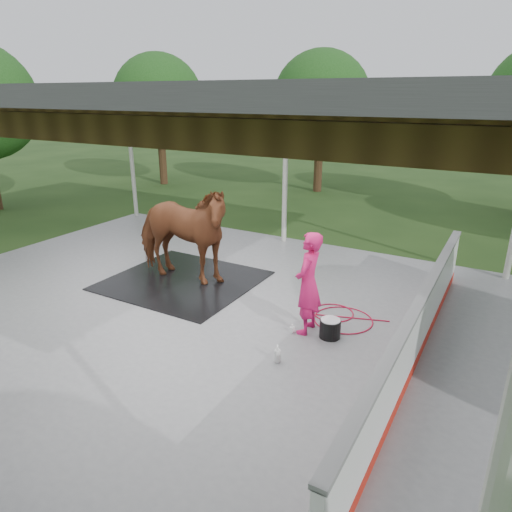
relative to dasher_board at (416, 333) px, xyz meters
The scene contains 12 objects.
ground 4.64m from the dasher_board, behind, with size 100.00×100.00×0.00m, color #1E3814.
concrete_slab 4.63m from the dasher_board, behind, with size 12.00×10.00×0.05m, color slate.
pavilion_structure 5.70m from the dasher_board, behind, with size 12.60×10.60×4.05m.
dasher_board is the anchor object (origin of this frame).
tree_belt 5.43m from the dasher_board, 168.18° to the left, with size 28.00×28.00×5.80m.
rubber_mat 5.34m from the dasher_board, behind, with size 3.16×2.96×0.02m, color black.
horse 5.35m from the dasher_board, behind, with size 1.19×2.61×2.20m, color brown.
handler 1.93m from the dasher_board, behind, with size 0.67×0.44×1.84m, color #C21456.
wash_bucket 1.49m from the dasher_board, behind, with size 0.37×0.37×0.34m.
soap_bottle_a 2.16m from the dasher_board, 151.96° to the right, with size 0.11×0.12×0.30m, color silver.
soap_bottle_b 2.13m from the dasher_board, behind, with size 0.08×0.08×0.17m, color #338CD8.
hose_coil 1.87m from the dasher_board, 148.90° to the left, with size 1.44×1.13×0.02m.
Camera 1 is at (5.53, -6.58, 4.06)m, focal length 32.00 mm.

